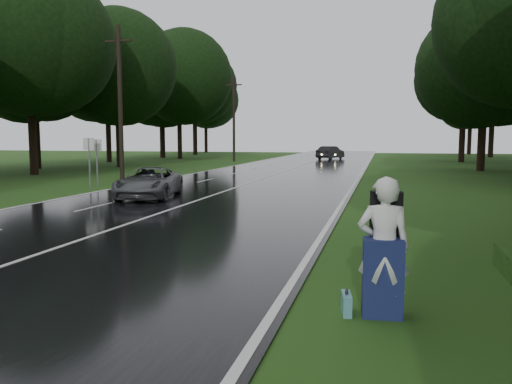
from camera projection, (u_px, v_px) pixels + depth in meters
ground at (9, 266)px, 10.25m from camera, size 160.00×160.00×0.00m
road at (254, 182)px, 29.53m from camera, size 12.00×140.00×0.04m
lane_center at (254, 181)px, 29.53m from camera, size 0.12×140.00×0.01m
grey_car at (149, 182)px, 21.57m from camera, size 2.99×4.97×1.29m
far_car at (330, 153)px, 59.96m from camera, size 3.07×4.94×1.54m
hitchhiker at (384, 252)px, 7.29m from camera, size 0.78×0.71×2.05m
suitcase at (346, 304)px, 7.46m from camera, size 0.19×0.45×0.31m
utility_pole_mid at (122, 179)px, 31.65m from camera, size 1.80×0.28×9.39m
utility_pole_far at (234, 161)px, 55.28m from camera, size 1.80×0.28×9.15m
road_sign_a at (90, 188)px, 25.89m from camera, size 0.62×0.10×2.57m
road_sign_b at (98, 187)px, 26.56m from camera, size 0.60×0.10×2.49m
tree_left_d at (35, 175)px, 35.43m from camera, size 10.15×10.15×15.87m
tree_left_e at (120, 167)px, 44.95m from camera, size 9.36×9.36×14.63m
tree_left_f at (180, 159)px, 62.24m from camera, size 10.68×10.68×16.69m
tree_right_e at (480, 171)px, 39.48m from camera, size 8.50×8.50×13.29m
tree_right_f at (461, 162)px, 53.79m from camera, size 10.13×10.13×15.82m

